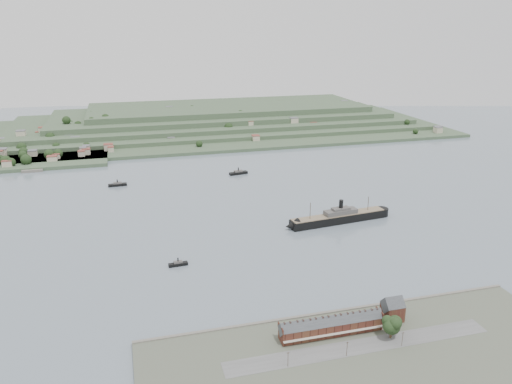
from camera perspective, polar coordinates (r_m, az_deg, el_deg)
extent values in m
plane|color=slate|center=(416.23, 0.58, -3.19)|extent=(1400.00, 1400.00, 0.00)
cube|color=#4C5142|center=(261.69, 12.47, -17.78)|extent=(220.00, 80.00, 2.00)
cube|color=slate|center=(290.25, 8.87, -13.48)|extent=(220.00, 2.00, 2.60)
cube|color=#595959|center=(265.33, 11.87, -16.88)|extent=(140.00, 12.00, 0.10)
cube|color=#471F19|center=(269.91, 8.58, -15.10)|extent=(55.00, 8.00, 7.00)
cube|color=#35383C|center=(268.00, 8.62, -14.48)|extent=(55.60, 8.15, 8.15)
cube|color=#B6B1A2|center=(266.59, 9.00, -15.73)|extent=(55.00, 1.60, 0.25)
cube|color=#471F19|center=(258.87, 2.84, -15.31)|extent=(0.50, 8.40, 3.00)
cube|color=#471F19|center=(278.52, 13.96, -13.23)|extent=(0.50, 8.40, 3.00)
cube|color=#31201B|center=(259.60, 4.03, -14.86)|extent=(0.90, 1.40, 3.20)
cube|color=#31201B|center=(261.23, 5.21, -14.66)|extent=(0.90, 1.40, 3.20)
cube|color=#31201B|center=(265.73, 8.08, -14.15)|extent=(0.90, 1.40, 3.20)
cube|color=#31201B|center=(267.71, 9.20, -13.94)|extent=(0.90, 1.40, 3.20)
cube|color=#31201B|center=(273.09, 11.90, -13.41)|extent=(0.90, 1.40, 3.20)
cube|color=#31201B|center=(275.40, 12.95, -13.20)|extent=(0.90, 1.40, 3.20)
cube|color=#471F19|center=(287.77, 15.30, -13.06)|extent=(10.00, 10.00, 9.00)
cube|color=#35383C|center=(285.49, 15.38, -12.28)|extent=(10.40, 10.18, 10.18)
cube|color=#364D33|center=(754.96, -6.95, 6.78)|extent=(760.00, 260.00, 4.00)
cube|color=#364D33|center=(781.32, -5.78, 7.56)|extent=(680.00, 220.00, 5.00)
cube|color=#364D33|center=(797.38, -4.91, 8.21)|extent=(600.00, 200.00, 6.00)
cube|color=#364D33|center=(813.54, -4.07, 8.90)|extent=(520.00, 180.00, 7.00)
cube|color=#364D33|center=(829.82, -3.26, 9.63)|extent=(440.00, 160.00, 8.00)
cube|color=#364D33|center=(647.03, -23.22, 3.42)|extent=(150.00, 90.00, 4.00)
cube|color=slate|center=(607.72, -24.14, 2.33)|extent=(22.00, 14.00, 2.80)
cube|color=black|center=(415.34, 9.38, -3.01)|extent=(85.20, 20.64, 6.57)
cone|color=black|center=(396.33, 4.12, -3.88)|extent=(12.45, 12.45, 11.26)
cylinder|color=black|center=(437.61, 14.14, -2.21)|extent=(11.26, 11.26, 6.57)
cube|color=#796851|center=(414.05, 9.41, -2.56)|extent=(83.23, 19.50, 0.56)
cube|color=#4E4B48|center=(414.25, 9.65, -2.25)|extent=(28.92, 11.54, 3.75)
cube|color=#4E4B48|center=(413.37, 9.67, -1.92)|extent=(15.66, 8.21, 2.35)
cylinder|color=black|center=(412.16, 9.69, -1.46)|extent=(3.38, 3.38, 8.45)
cylinder|color=#3D2E1C|center=(399.51, 6.21, -2.24)|extent=(0.47, 0.47, 15.02)
cylinder|color=#3D2E1C|center=(426.81, 12.70, -1.35)|extent=(0.47, 0.47, 13.14)
cube|color=black|center=(343.50, -8.88, -8.17)|extent=(13.16, 4.33, 2.07)
cube|color=#4E4B48|center=(342.81, -8.89, -7.93)|extent=(6.01, 3.16, 1.55)
cylinder|color=black|center=(342.05, -8.91, -7.67)|extent=(0.86, 0.86, 3.02)
cube|color=black|center=(521.49, -15.54, 0.79)|extent=(18.45, 5.89, 2.43)
cube|color=#4E4B48|center=(520.96, -15.56, 0.98)|extent=(8.38, 4.42, 1.82)
cylinder|color=black|center=(520.38, -15.58, 1.20)|extent=(1.01, 1.01, 3.55)
cube|color=black|center=(542.59, -2.02, 2.17)|extent=(20.79, 8.99, 2.68)
cube|color=#4E4B48|center=(542.02, -2.03, 2.38)|extent=(9.69, 5.97, 2.01)
cylinder|color=black|center=(541.41, -2.03, 2.61)|extent=(1.12, 1.12, 3.91)
cylinder|color=#3D2E1C|center=(273.54, 15.15, -15.34)|extent=(1.22, 1.22, 5.08)
sphere|color=black|center=(271.06, 15.23, -14.53)|extent=(9.15, 9.15, 9.15)
sphere|color=black|center=(272.41, 15.62, -14.14)|extent=(7.12, 7.12, 7.12)
sphere|color=black|center=(268.78, 15.02, -14.70)|extent=(6.51, 6.51, 6.51)
sphere|color=black|center=(268.35, 15.62, -14.29)|extent=(6.10, 6.10, 6.10)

